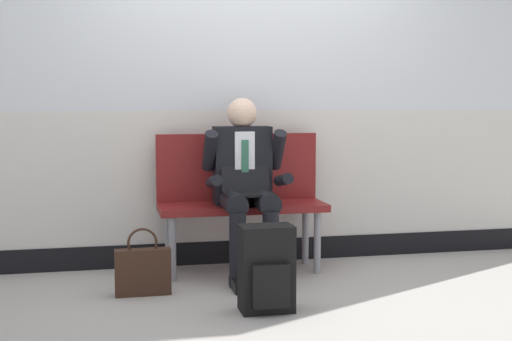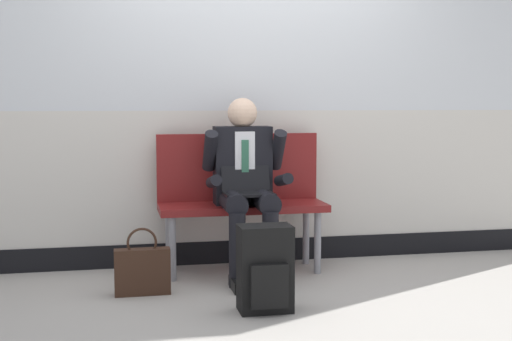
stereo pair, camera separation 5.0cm
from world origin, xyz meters
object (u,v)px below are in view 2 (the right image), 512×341
Objects in this scene: bench_with_person at (241,192)px; person_seated at (246,182)px; handbag at (142,270)px; backpack at (265,270)px.

person_seated is (0.00, -0.21, 0.10)m from bench_with_person.
bench_with_person is 0.99m from handbag.
bench_with_person is 2.76× the size of handbag.
backpack is at bearing -35.97° from handbag.
handbag is at bearing 144.03° from backpack.
backpack is 1.18× the size of handbag.
bench_with_person is 0.95× the size of person_seated.
backpack is (-0.04, -0.82, -0.42)m from person_seated.
person_seated is 2.46× the size of backpack.
person_seated reaches higher than bench_with_person.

